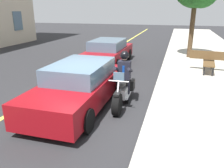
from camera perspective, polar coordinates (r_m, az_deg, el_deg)
The scene contains 7 objects.
ground_plane at distance 7.33m, azimuth -6.96°, elevation -5.93°, with size 80.00×80.00×0.00m, color #28282B.
lane_center_stripe at distance 8.27m, azimuth -19.87°, elevation -4.00°, with size 60.00×0.16×0.01m, color #E5DB4C.
motorcycle_main at distance 7.39m, azimuth 2.77°, elevation -1.82°, with size 2.22×0.64×1.26m.
rider_main at distance 7.39m, azimuth 3.11°, elevation 2.93°, with size 0.63×0.56×1.74m.
car_silver at distance 12.82m, azimuth -0.86°, elevation 8.06°, with size 4.60×1.92×1.40m.
car_dark at distance 7.26m, azimuth -8.24°, elevation -0.36°, with size 4.60×1.92×1.40m.
bench_sidewalk at distance 11.72m, azimuth 23.35°, elevation 5.65°, with size 1.84×1.80×0.95m.
Camera 1 is at (6.12, 2.69, 3.02)m, focal length 36.16 mm.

